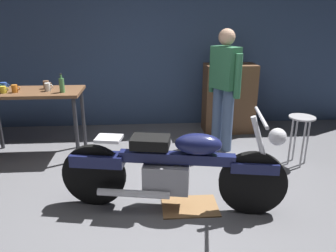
% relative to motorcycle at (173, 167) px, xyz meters
% --- Properties ---
extents(ground_plane, '(12.00, 12.00, 0.00)m').
position_rel_motorcycle_xyz_m(ground_plane, '(0.00, -0.06, -0.45)').
color(ground_plane, slate).
extents(back_wall, '(8.00, 0.12, 3.10)m').
position_rel_motorcycle_xyz_m(back_wall, '(0.00, 2.74, 1.10)').
color(back_wall, '#384C70').
rests_on(back_wall, ground_plane).
extents(workbench, '(1.30, 0.64, 0.90)m').
position_rel_motorcycle_xyz_m(workbench, '(-1.74, 1.47, 0.34)').
color(workbench, brown).
rests_on(workbench, ground_plane).
extents(motorcycle, '(2.17, 0.70, 1.00)m').
position_rel_motorcycle_xyz_m(motorcycle, '(0.00, 0.00, 0.00)').
color(motorcycle, black).
rests_on(motorcycle, ground_plane).
extents(person_standing, '(0.39, 0.50, 1.67)m').
position_rel_motorcycle_xyz_m(person_standing, '(0.83, 1.51, 0.48)').
color(person_standing, slate).
rests_on(person_standing, ground_plane).
extents(shop_stool, '(0.32, 0.32, 0.64)m').
position_rel_motorcycle_xyz_m(shop_stool, '(1.69, 0.91, 0.05)').
color(shop_stool, '#B2B2B7').
rests_on(shop_stool, ground_plane).
extents(wooden_dresser, '(0.80, 0.47, 1.10)m').
position_rel_motorcycle_xyz_m(wooden_dresser, '(1.10, 2.24, 0.10)').
color(wooden_dresser, brown).
rests_on(wooden_dresser, ground_plane).
extents(drip_tray, '(0.56, 0.40, 0.01)m').
position_rel_motorcycle_xyz_m(drip_tray, '(0.17, 0.01, -0.44)').
color(drip_tray, olive).
rests_on(drip_tray, ground_plane).
extents(mug_white_ceramic, '(0.11, 0.07, 0.11)m').
position_rel_motorcycle_xyz_m(mug_white_ceramic, '(-1.50, 1.42, 0.50)').
color(mug_white_ceramic, white).
rests_on(mug_white_ceramic, workbench).
extents(mug_blue_enamel, '(0.12, 0.08, 0.09)m').
position_rel_motorcycle_xyz_m(mug_blue_enamel, '(-2.11, 1.58, 0.50)').
color(mug_blue_enamel, '#2D51AD').
rests_on(mug_blue_enamel, workbench).
extents(mug_yellow_tall, '(0.11, 0.08, 0.09)m').
position_rel_motorcycle_xyz_m(mug_yellow_tall, '(-2.03, 1.35, 0.49)').
color(mug_yellow_tall, yellow).
rests_on(mug_yellow_tall, workbench).
extents(mug_orange_travel, '(0.11, 0.07, 0.10)m').
position_rel_motorcycle_xyz_m(mug_orange_travel, '(-1.90, 1.37, 0.50)').
color(mug_orange_travel, orange).
rests_on(mug_orange_travel, workbench).
extents(mug_brown_stoneware, '(0.11, 0.08, 0.11)m').
position_rel_motorcycle_xyz_m(mug_brown_stoneware, '(-1.56, 1.57, 0.50)').
color(mug_brown_stoneware, brown).
rests_on(mug_brown_stoneware, workbench).
extents(bottle, '(0.06, 0.06, 0.24)m').
position_rel_motorcycle_xyz_m(bottle, '(-1.30, 1.33, 0.55)').
color(bottle, '#4C8C4C').
rests_on(bottle, workbench).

